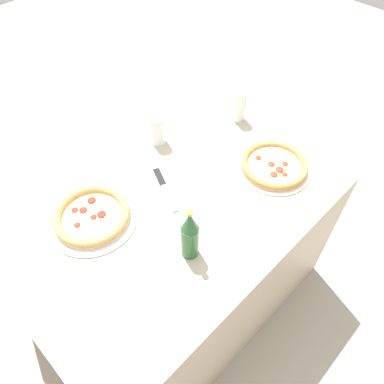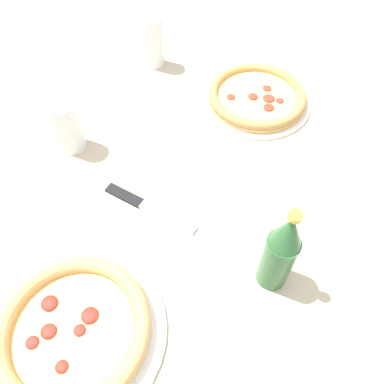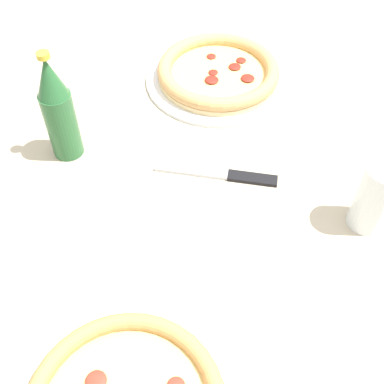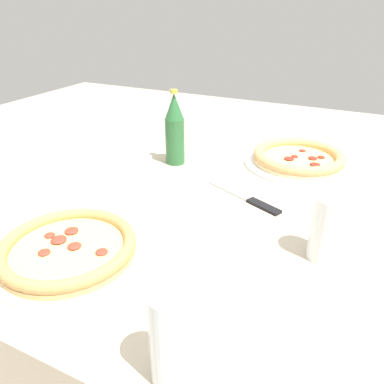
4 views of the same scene
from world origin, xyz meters
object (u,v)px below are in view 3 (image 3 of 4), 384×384
Objects in this scene: glass_red_wine at (375,199)px; beer_bottle at (58,110)px; pizza_pepperoni at (218,73)px; knife at (222,174)px.

glass_red_wine is 0.59m from beer_bottle.
pizza_pepperoni is 0.40m from beer_bottle.
beer_bottle is at bearing 58.79° from glass_red_wine.
beer_bottle reaches higher than glass_red_wine.
beer_bottle is 1.01× the size of knife.
glass_red_wine is 0.59× the size of beer_bottle.
pizza_pepperoni is at bearing -14.18° from knife.
knife is (-0.29, 0.07, -0.02)m from pizza_pepperoni.
glass_red_wine is at bearing -127.21° from knife.
glass_red_wine is at bearing -121.21° from beer_bottle.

